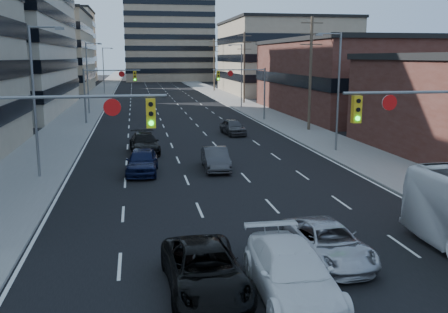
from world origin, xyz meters
TOP-DOWN VIEW (x-y plane):
  - road_surface at (0.00, 130.00)m, footprint 18.00×300.00m
  - sidewalk_left at (-11.50, 130.00)m, footprint 5.00×300.00m
  - sidewalk_right at (11.50, 130.00)m, footprint 5.00×300.00m
  - office_left_far at (-24.00, 100.00)m, footprint 20.00×30.00m
  - storefront_right_mid at (24.00, 50.00)m, footprint 20.00×30.00m
  - office_right_far at (25.00, 88.00)m, footprint 22.00×28.00m
  - bg_block_left at (-28.00, 140.00)m, footprint 24.00×24.00m
  - bg_block_right at (32.00, 130.00)m, footprint 22.00×22.00m
  - signal_near_left at (-7.45, 8.00)m, footprint 6.59×0.33m
  - signal_near_right at (7.45, 8.00)m, footprint 6.59×0.33m
  - signal_far_left at (-7.68, 45.00)m, footprint 6.09×0.33m
  - signal_far_right at (7.68, 45.00)m, footprint 6.09×0.33m
  - utility_pole_block at (12.20, 36.00)m, footprint 2.20×0.28m
  - utility_pole_midblock at (12.20, 66.00)m, footprint 2.20×0.28m
  - utility_pole_distant at (12.20, 96.00)m, footprint 2.20×0.28m
  - streetlight_left_near at (-10.34, 20.00)m, footprint 2.03×0.22m
  - streetlight_left_mid at (-10.34, 55.00)m, footprint 2.03×0.22m
  - streetlight_left_far at (-10.34, 90.00)m, footprint 2.03×0.22m
  - streetlight_right_near at (10.34, 25.00)m, footprint 2.03×0.22m
  - streetlight_right_far at (10.34, 60.00)m, footprint 2.03×0.22m
  - black_pickup at (-2.71, 3.59)m, footprint 2.55×5.22m
  - white_van at (-0.16, 2.78)m, footprint 2.29×5.48m
  - silver_suv at (2.00, 5.28)m, footprint 2.47×4.88m
  - sedan_blue at (-4.36, 20.23)m, footprint 2.24×4.83m
  - sedan_grey_center at (0.36, 20.55)m, footprint 1.68×4.44m
  - sedan_black_far at (-4.08, 27.18)m, footprint 2.38×5.30m
  - sedan_grey_right at (4.34, 34.96)m, footprint 2.15×4.45m

SIDE VIEW (x-z plane):
  - road_surface at x=0.00m, z-range 0.00..0.02m
  - sidewalk_left at x=-11.50m, z-range 0.00..0.15m
  - sidewalk_right at x=11.50m, z-range 0.00..0.15m
  - silver_suv at x=2.00m, z-range 0.00..1.32m
  - black_pickup at x=-2.71m, z-range 0.00..1.43m
  - sedan_grey_center at x=0.36m, z-range 0.00..1.45m
  - sedan_grey_right at x=4.34m, z-range 0.00..1.47m
  - sedan_black_far at x=-4.08m, z-range 0.00..1.51m
  - white_van at x=-0.16m, z-range 0.00..1.58m
  - sedan_blue at x=-4.36m, z-range 0.00..1.60m
  - signal_far_left at x=-7.68m, z-range 1.30..7.30m
  - signal_far_right at x=7.68m, z-range 1.30..7.30m
  - signal_near_left at x=-7.45m, z-range 1.33..7.33m
  - signal_near_right at x=7.45m, z-range 1.33..7.33m
  - storefront_right_mid at x=24.00m, z-range 0.00..9.00m
  - streetlight_left_near at x=-10.34m, z-range 0.55..9.55m
  - streetlight_left_mid at x=-10.34m, z-range 0.55..9.55m
  - streetlight_left_far at x=-10.34m, z-range 0.55..9.55m
  - streetlight_right_near at x=10.34m, z-range 0.55..9.55m
  - streetlight_right_far at x=10.34m, z-range 0.55..9.55m
  - utility_pole_block at x=12.20m, z-range 0.28..11.28m
  - utility_pole_midblock at x=12.20m, z-range 0.28..11.28m
  - utility_pole_distant at x=12.20m, z-range 0.28..11.28m
  - bg_block_right at x=32.00m, z-range 0.00..12.00m
  - office_right_far at x=25.00m, z-range 0.00..14.00m
  - office_left_far at x=-24.00m, z-range 0.00..16.00m
  - bg_block_left at x=-28.00m, z-range 0.00..20.00m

